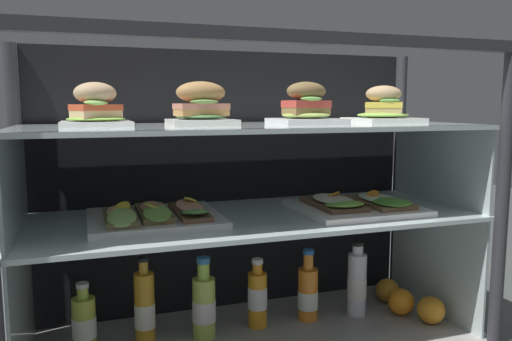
{
  "coord_description": "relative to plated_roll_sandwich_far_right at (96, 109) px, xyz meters",
  "views": [
    {
      "loc": [
        -0.45,
        -1.31,
        0.71
      ],
      "look_at": [
        0.0,
        0.0,
        0.53
      ],
      "focal_mm": 35.32,
      "sensor_mm": 36.0,
      "label": 1
    }
  ],
  "objects": [
    {
      "name": "orange_fruit_near_left_post",
      "position": [
        0.95,
        -0.15,
        -0.61
      ],
      "size": [
        0.08,
        0.08,
        0.08
      ],
      "primitive_type": "sphere",
      "color": "orange",
      "rests_on": "case_base_deck"
    },
    {
      "name": "shelf_lower_glass",
      "position": [
        0.42,
        -0.06,
        -0.3
      ],
      "size": [
        1.24,
        0.47,
        0.01
      ],
      "primitive_type": "cube",
      "color": "silver",
      "rests_on": "riser_lower_tier"
    },
    {
      "name": "riser_upper_tier",
      "position": [
        0.42,
        -0.06,
        -0.18
      ],
      "size": [
        1.23,
        0.45,
        0.24
      ],
      "color": "silver",
      "rests_on": "shelf_lower_glass"
    },
    {
      "name": "shelf_upper_glass",
      "position": [
        0.42,
        -0.06,
        -0.05
      ],
      "size": [
        1.24,
        0.47,
        0.01
      ],
      "primitive_type": "cube",
      "color": "silver",
      "rests_on": "riser_upper_tier"
    },
    {
      "name": "juice_bottle_back_center",
      "position": [
        0.61,
        0.01,
        -0.57
      ],
      "size": [
        0.06,
        0.06,
        0.22
      ],
      "color": "orange",
      "rests_on": "case_base_deck"
    },
    {
      "name": "juice_bottle_front_left_end",
      "position": [
        -0.05,
        0.01,
        -0.58
      ],
      "size": [
        0.06,
        0.06,
        0.19
      ],
      "color": "#BFC743",
      "rests_on": "case_base_deck"
    },
    {
      "name": "orange_fruit_rolled_forward",
      "position": [
        0.92,
        0.04,
        -0.62
      ],
      "size": [
        0.08,
        0.08,
        0.08
      ],
      "primitive_type": "sphere",
      "color": "orange",
      "rests_on": "case_base_deck"
    },
    {
      "name": "open_sandwich_tray_near_left_corner",
      "position": [
        0.71,
        -0.1,
        -0.28
      ],
      "size": [
        0.34,
        0.31,
        0.06
      ],
      "color": "white",
      "rests_on": "shelf_lower_glass"
    },
    {
      "name": "orange_fruit_beside_bottles",
      "position": [
        0.9,
        -0.06,
        -0.61
      ],
      "size": [
        0.08,
        0.08,
        0.08
      ],
      "primitive_type": "sphere",
      "color": "orange",
      "rests_on": "case_base_deck"
    },
    {
      "name": "juice_bottle_tucked_behind",
      "position": [
        0.77,
        -0.01,
        -0.55
      ],
      "size": [
        0.06,
        0.06,
        0.24
      ],
      "color": "white",
      "rests_on": "case_base_deck"
    },
    {
      "name": "juice_bottle_back_right",
      "position": [
        0.27,
        -0.01,
        -0.56
      ],
      "size": [
        0.07,
        0.07,
        0.24
      ],
      "color": "#B9D354",
      "rests_on": "case_base_deck"
    },
    {
      "name": "plated_roll_sandwich_far_right",
      "position": [
        0.0,
        0.0,
        0.0
      ],
      "size": [
        0.18,
        0.18,
        0.11
      ],
      "color": "white",
      "rests_on": "shelf_upper_glass"
    },
    {
      "name": "open_sandwich_tray_mid_right",
      "position": [
        0.14,
        -0.06,
        -0.28
      ],
      "size": [
        0.34,
        0.31,
        0.06
      ],
      "color": "white",
      "rests_on": "shelf_lower_glass"
    },
    {
      "name": "case_frame",
      "position": [
        0.42,
        0.07,
        -0.21
      ],
      "size": [
        1.3,
        0.52,
        0.88
      ],
      "color": "#333338",
      "rests_on": "ground"
    },
    {
      "name": "juice_bottle_front_right_end",
      "position": [
        0.11,
        0.01,
        -0.56
      ],
      "size": [
        0.06,
        0.06,
        0.24
      ],
      "color": "gold",
      "rests_on": "case_base_deck"
    },
    {
      "name": "riser_lower_tier",
      "position": [
        0.42,
        -0.06,
        -0.48
      ],
      "size": [
        1.23,
        0.45,
        0.35
      ],
      "color": "silver",
      "rests_on": "case_base_deck"
    },
    {
      "name": "plated_roll_sandwich_near_right_corner",
      "position": [
        0.27,
        -0.04,
        0.0
      ],
      "size": [
        0.17,
        0.17,
        0.12
      ],
      "color": "white",
      "rests_on": "shelf_upper_glass"
    },
    {
      "name": "juice_bottle_back_left",
      "position": [
        0.44,
        0.01,
        -0.57
      ],
      "size": [
        0.06,
        0.06,
        0.21
      ],
      "color": "orange",
      "rests_on": "case_base_deck"
    },
    {
      "name": "plated_roll_sandwich_near_left_corner",
      "position": [
        0.56,
        -0.07,
        -0.0
      ],
      "size": [
        0.18,
        0.18,
        0.12
      ],
      "color": "white",
      "rests_on": "shelf_upper_glass"
    },
    {
      "name": "plated_roll_sandwich_left_of_center",
      "position": [
        0.84,
        -0.02,
        -0.01
      ],
      "size": [
        0.19,
        0.19,
        0.11
      ],
      "color": "white",
      "rests_on": "shelf_upper_glass"
    }
  ]
}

